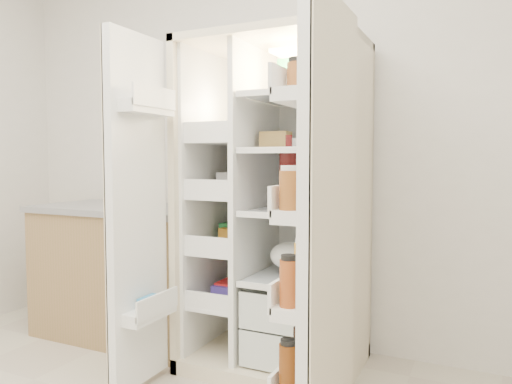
% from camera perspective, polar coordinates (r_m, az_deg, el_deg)
% --- Properties ---
extents(wall_back, '(4.00, 0.02, 2.70)m').
position_cam_1_polar(wall_back, '(3.10, 2.09, 7.48)').
color(wall_back, silver).
rests_on(wall_back, floor).
extents(refrigerator, '(0.92, 0.70, 1.80)m').
position_cam_1_polar(refrigerator, '(2.73, 2.98, -4.82)').
color(refrigerator, beige).
rests_on(refrigerator, floor).
extents(freezer_door, '(0.15, 0.40, 1.72)m').
position_cam_1_polar(freezer_door, '(2.45, -13.74, -2.41)').
color(freezer_door, white).
rests_on(freezer_door, floor).
extents(fridge_door, '(0.17, 0.58, 1.72)m').
position_cam_1_polar(fridge_door, '(1.90, 8.00, -4.77)').
color(fridge_door, white).
rests_on(fridge_door, floor).
extents(kitchen_counter, '(1.18, 0.63, 0.85)m').
position_cam_1_polar(kitchen_counter, '(3.31, -15.06, -8.93)').
color(kitchen_counter, olive).
rests_on(kitchen_counter, floor).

